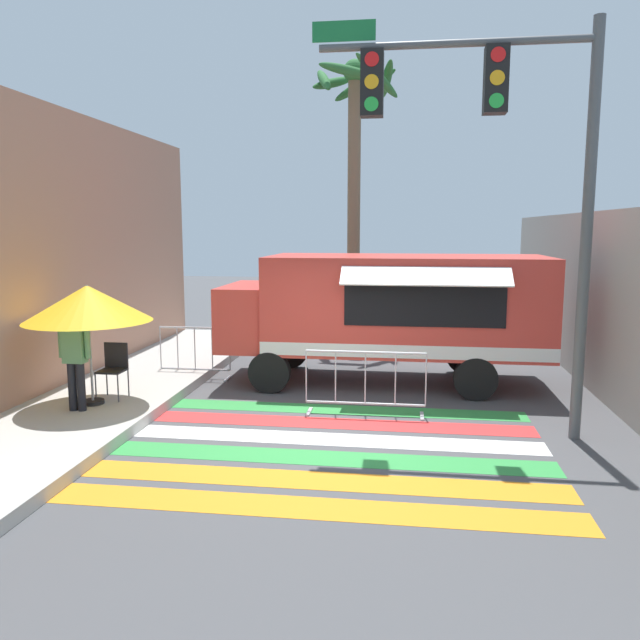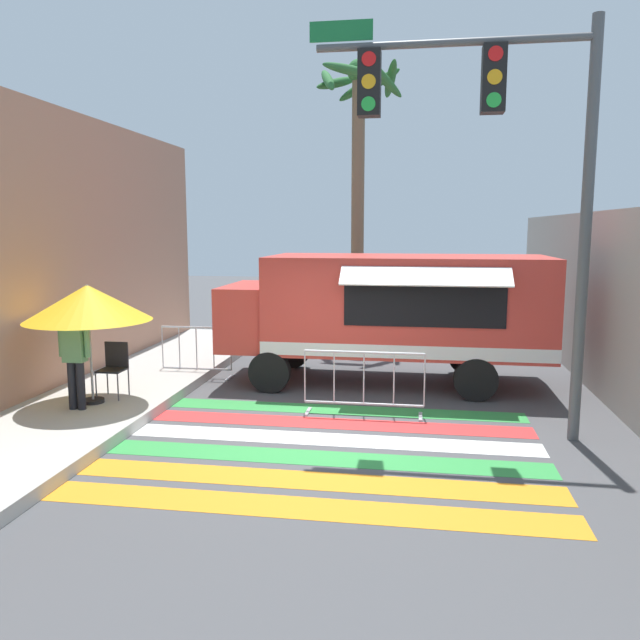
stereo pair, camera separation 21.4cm
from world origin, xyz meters
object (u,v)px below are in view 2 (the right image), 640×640
object	(u,v)px
vendor_person	(75,352)
palm_tree	(359,145)
folding_chair	(114,364)
barricade_front	(364,384)
patio_umbrella	(88,303)
barricade_side	(197,353)
food_truck	(382,307)
traffic_signal_pole	(495,139)

from	to	relation	value
vendor_person	palm_tree	distance (m)	9.46
folding_chair	palm_tree	xyz separation A→B (m)	(3.55, 6.80, 4.47)
palm_tree	barricade_front	bearing A→B (deg)	-83.58
patio_umbrella	barricade_side	size ratio (longest dim) A/B	1.37
patio_umbrella	barricade_side	world-z (taller)	patio_umbrella
vendor_person	barricade_side	xyz separation A→B (m)	(0.90, 3.05, -0.61)
folding_chair	vendor_person	bearing A→B (deg)	-89.22
food_truck	barricade_side	bearing A→B (deg)	-177.11
barricade_side	barricade_front	bearing A→B (deg)	-29.74
vendor_person	barricade_front	distance (m)	4.66
barricade_front	barricade_side	bearing A→B (deg)	150.26
food_truck	patio_umbrella	size ratio (longest dim) A/B	3.08
palm_tree	patio_umbrella	bearing A→B (deg)	-117.19
vendor_person	barricade_front	xyz separation A→B (m)	(4.52, 0.97, -0.59)
traffic_signal_pole	vendor_person	distance (m)	7.13
patio_umbrella	barricade_front	bearing A→B (deg)	7.37
traffic_signal_pole	patio_umbrella	world-z (taller)	traffic_signal_pole
food_truck	barricade_front	size ratio (longest dim) A/B	3.16
vendor_person	palm_tree	bearing A→B (deg)	50.73
traffic_signal_pole	patio_umbrella	size ratio (longest dim) A/B	2.92
vendor_person	palm_tree	size ratio (longest dim) A/B	0.23
barricade_front	palm_tree	world-z (taller)	palm_tree
vendor_person	traffic_signal_pole	bearing A→B (deg)	-10.97
folding_chair	vendor_person	size ratio (longest dim) A/B	0.56
traffic_signal_pole	palm_tree	bearing A→B (deg)	109.37
traffic_signal_pole	vendor_person	world-z (taller)	traffic_signal_pole
patio_umbrella	vendor_person	bearing A→B (deg)	-97.18
barricade_front	palm_tree	bearing A→B (deg)	96.42
food_truck	traffic_signal_pole	distance (m)	4.42
palm_tree	folding_chair	bearing A→B (deg)	-117.55
patio_umbrella	folding_chair	bearing A→B (deg)	68.62
food_truck	folding_chair	xyz separation A→B (m)	(-4.46, -2.40, -0.79)
patio_umbrella	food_truck	bearing A→B (deg)	31.54
folding_chair	traffic_signal_pole	bearing A→B (deg)	10.02
folding_chair	food_truck	bearing A→B (deg)	43.99
traffic_signal_pole	folding_chair	size ratio (longest dim) A/B	6.36
barricade_side	palm_tree	world-z (taller)	palm_tree
folding_chair	barricade_side	size ratio (longest dim) A/B	0.63
food_truck	folding_chair	bearing A→B (deg)	-151.73
patio_umbrella	barricade_front	xyz separation A→B (m)	(4.47, 0.58, -1.32)
traffic_signal_pole	vendor_person	xyz separation A→B (m)	(-6.38, -0.22, -3.16)
barricade_front	barricade_side	size ratio (longest dim) A/B	1.33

